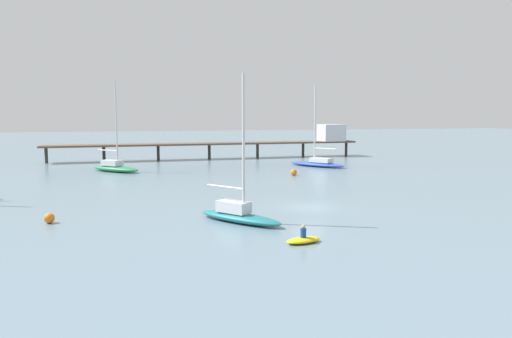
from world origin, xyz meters
name	(u,v)px	position (x,y,z in m)	size (l,w,h in m)	color
ground_plane	(309,207)	(0.00, 0.00, 0.00)	(400.00, 400.00, 0.00)	slate
pier	(266,139)	(10.56, 45.98, 3.44)	(55.60, 4.22, 6.03)	brown
sailboat_blue	(318,162)	(13.54, 29.17, 0.68)	(7.33, 9.18, 12.35)	#2D4CB7
sailboat_green	(115,166)	(-15.98, 30.96, 0.75)	(7.28, 7.57, 12.38)	#287F4C
sailboat_teal	(238,212)	(-7.07, -3.71, 0.72)	(5.75, 6.85, 10.69)	#1E727A
dinghy_yellow	(303,239)	(-4.64, -10.31, 0.22)	(2.46, 1.45, 1.14)	yellow
mooring_buoy_near	(294,172)	(6.25, 20.16, 0.42)	(0.85, 0.85, 0.85)	orange
mooring_buoy_mid	(49,218)	(-20.29, -0.28, 0.38)	(0.75, 0.75, 0.75)	orange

